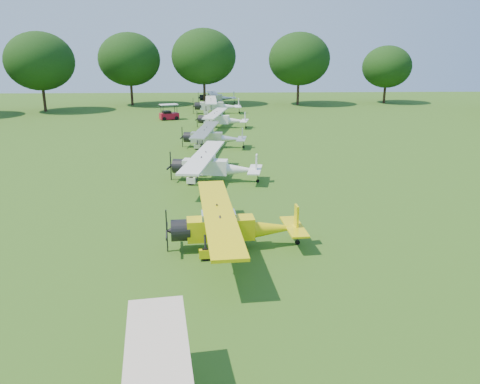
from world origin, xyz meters
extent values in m
plane|color=#274B12|center=(0.00, 0.00, 0.00)|extent=(160.00, 160.00, 0.00)
cylinder|color=black|center=(30.33, 58.05, 1.85)|extent=(0.44, 0.44, 3.70)
ellipsoid|color=black|center=(30.33, 58.05, 6.37)|extent=(8.63, 8.63, 7.34)
cylinder|color=black|center=(14.28, 56.21, 2.25)|extent=(0.44, 0.44, 4.51)
ellipsoid|color=black|center=(14.28, 56.21, 7.77)|extent=(10.52, 10.52, 8.94)
cylinder|color=black|center=(-2.12, 56.74, 2.37)|extent=(0.44, 0.44, 4.74)
ellipsoid|color=black|center=(-2.12, 56.74, 8.16)|extent=(11.05, 11.05, 9.39)
cylinder|color=black|center=(-14.75, 56.54, 2.24)|extent=(0.44, 0.44, 4.49)
ellipsoid|color=black|center=(-14.75, 56.54, 7.73)|extent=(10.47, 10.47, 8.90)
cylinder|color=black|center=(-26.90, 48.50, 2.22)|extent=(0.44, 0.44, 4.44)
ellipsoid|color=black|center=(-26.90, 48.50, 7.65)|extent=(10.36, 10.36, 8.80)
cube|color=yellow|center=(0.69, -5.28, 1.08)|extent=(3.37, 1.27, 1.08)
cone|color=yellow|center=(3.46, -5.04, 0.93)|extent=(2.96, 1.18, 0.93)
cube|color=#8CA5B2|center=(0.59, -5.29, 1.65)|extent=(1.73, 1.09, 0.57)
cylinder|color=black|center=(-1.26, -5.46, 1.08)|extent=(1.02, 1.15, 1.07)
cube|color=black|center=(-1.93, -5.52, 1.08)|extent=(0.07, 0.13, 2.17)
cube|color=yellow|center=(0.59, -5.29, 1.91)|extent=(2.46, 11.02, 0.14)
cube|color=yellow|center=(4.49, -4.94, 1.44)|extent=(0.15, 0.57, 1.34)
cube|color=yellow|center=(4.39, -4.95, 0.98)|extent=(1.13, 2.95, 0.09)
cylinder|color=black|center=(-0.02, -6.64, 0.31)|extent=(0.63, 0.22, 0.62)
cylinder|color=black|center=(-0.24, -4.07, 0.31)|extent=(0.63, 0.22, 0.62)
cylinder|color=black|center=(4.59, -4.94, 0.12)|extent=(0.25, 0.10, 0.25)
cube|color=white|center=(-0.46, 7.21, 1.09)|extent=(3.43, 1.49, 1.09)
cone|color=white|center=(2.31, 6.78, 0.93)|extent=(3.01, 1.37, 0.93)
cube|color=#8CA5B2|center=(-0.56, 7.23, 1.66)|extent=(1.79, 1.20, 0.57)
cylinder|color=black|center=(-2.41, 7.51, 1.09)|extent=(1.09, 1.21, 1.08)
cube|color=black|center=(-3.07, 7.62, 1.09)|extent=(0.08, 0.13, 2.18)
cube|color=white|center=(-0.56, 7.23, 1.92)|extent=(3.19, 11.09, 0.15)
cube|color=white|center=(3.33, 6.62, 1.45)|extent=(0.19, 0.58, 1.35)
cube|color=white|center=(3.23, 6.63, 0.99)|extent=(1.32, 3.01, 0.09)
cylinder|color=black|center=(-1.48, 6.06, 0.31)|extent=(0.64, 0.26, 0.62)
cylinder|color=black|center=(-1.08, 8.62, 0.31)|extent=(0.64, 0.26, 0.62)
cylinder|color=black|center=(3.43, 6.60, 0.12)|extent=(0.26, 0.12, 0.25)
cube|color=silver|center=(-0.71, 19.62, 1.02)|extent=(3.20, 1.31, 1.02)
cone|color=silver|center=(1.90, 19.29, 0.88)|extent=(2.81, 1.21, 0.88)
cube|color=#8CA5B2|center=(-0.81, 19.63, 1.56)|extent=(1.66, 1.08, 0.53)
cylinder|color=black|center=(-2.54, 19.85, 1.02)|extent=(0.99, 1.11, 1.01)
cube|color=black|center=(-3.17, 19.93, 1.02)|extent=(0.07, 0.12, 2.04)
cube|color=silver|center=(-0.81, 19.63, 1.80)|extent=(2.69, 10.40, 0.14)
cube|color=silver|center=(2.86, 19.17, 1.36)|extent=(0.16, 0.54, 1.26)
cube|color=silver|center=(2.76, 19.18, 0.92)|extent=(1.16, 2.80, 0.09)
cylinder|color=black|center=(-1.63, 18.51, 0.29)|extent=(0.60, 0.23, 0.58)
cylinder|color=black|center=(-1.33, 20.92, 0.29)|extent=(0.60, 0.23, 0.58)
cylinder|color=black|center=(2.96, 19.16, 0.12)|extent=(0.24, 0.11, 0.23)
cube|color=white|center=(0.18, 31.84, 1.02)|extent=(3.22, 1.43, 1.02)
cone|color=white|center=(2.77, 31.40, 0.87)|extent=(2.83, 1.31, 0.87)
cube|color=#8CA5B2|center=(0.08, 31.86, 1.56)|extent=(1.68, 1.14, 0.53)
cylinder|color=black|center=(-1.64, 32.15, 1.02)|extent=(1.03, 1.14, 1.01)
cube|color=black|center=(-2.26, 32.25, 1.02)|extent=(0.08, 0.12, 2.04)
cube|color=white|center=(0.08, 31.86, 1.80)|extent=(3.10, 10.40, 0.14)
cube|color=white|center=(3.73, 31.24, 1.36)|extent=(0.18, 0.54, 1.26)
cube|color=white|center=(3.63, 31.26, 0.92)|extent=(1.27, 2.82, 0.09)
cylinder|color=black|center=(-0.79, 30.77, 0.29)|extent=(0.60, 0.25, 0.58)
cylinder|color=black|center=(-0.38, 33.17, 0.29)|extent=(0.60, 0.25, 0.58)
cylinder|color=black|center=(3.82, 31.23, 0.12)|extent=(0.24, 0.12, 0.23)
cube|color=white|center=(-0.65, 45.01, 1.16)|extent=(3.56, 1.14, 1.16)
cone|color=white|center=(2.32, 45.10, 0.99)|extent=(3.12, 1.08, 0.99)
cube|color=#8CA5B2|center=(-0.76, 45.01, 1.77)|extent=(1.79, 1.06, 0.61)
cylinder|color=black|center=(-2.75, 44.96, 1.16)|extent=(1.02, 1.17, 1.15)
cube|color=black|center=(-3.47, 44.94, 1.16)|extent=(0.07, 0.13, 2.32)
cube|color=white|center=(-0.76, 45.01, 2.04)|extent=(1.92, 11.74, 0.15)
cube|color=white|center=(3.43, 45.13, 1.55)|extent=(0.13, 0.61, 1.44)
cube|color=white|center=(3.32, 45.12, 1.05)|extent=(1.02, 3.12, 0.10)
cylinder|color=black|center=(-1.50, 43.61, 0.33)|extent=(0.67, 0.19, 0.66)
cylinder|color=black|center=(-1.57, 46.37, 0.33)|extent=(0.67, 0.19, 0.66)
cylinder|color=black|center=(3.54, 45.13, 0.13)|extent=(0.27, 0.10, 0.26)
cube|color=silver|center=(-0.68, 58.37, 1.08)|extent=(3.37, 1.31, 1.08)
cone|color=silver|center=(2.07, 58.66, 0.92)|extent=(2.95, 1.22, 0.92)
cube|color=#8CA5B2|center=(-0.78, 58.36, 1.64)|extent=(1.73, 1.11, 0.56)
cylinder|color=black|center=(-2.62, 58.16, 1.08)|extent=(1.03, 1.16, 1.07)
cube|color=black|center=(-3.28, 58.09, 1.08)|extent=(0.07, 0.13, 2.15)
cube|color=silver|center=(-0.78, 58.36, 1.90)|extent=(2.62, 10.96, 0.14)
cube|color=silver|center=(3.09, 58.76, 1.44)|extent=(0.16, 0.57, 1.33)
cube|color=silver|center=(2.99, 58.75, 0.97)|extent=(1.17, 2.95, 0.09)
cylinder|color=black|center=(-1.36, 57.01, 0.31)|extent=(0.63, 0.23, 0.62)
cylinder|color=black|center=(-1.63, 59.56, 0.31)|extent=(0.63, 0.23, 0.62)
cylinder|color=black|center=(3.19, 58.78, 0.12)|extent=(0.25, 0.11, 0.25)
cube|color=#A20B24|center=(-6.49, 38.88, 0.52)|extent=(2.85, 2.19, 0.80)
cube|color=black|center=(-6.81, 38.76, 0.98)|extent=(1.42, 1.55, 0.52)
cube|color=white|center=(-6.49, 38.88, 2.09)|extent=(2.79, 2.26, 0.09)
cylinder|color=black|center=(-7.04, 37.91, 0.25)|extent=(0.53, 0.33, 0.51)
cylinder|color=black|center=(-7.55, 39.24, 0.25)|extent=(0.53, 0.33, 0.51)
cylinder|color=black|center=(-5.43, 38.52, 0.25)|extent=(0.53, 0.33, 0.51)
cylinder|color=black|center=(-5.93, 39.85, 0.25)|extent=(0.53, 0.33, 0.51)
camera|label=1|loc=(0.79, -26.79, 9.60)|focal=35.00mm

